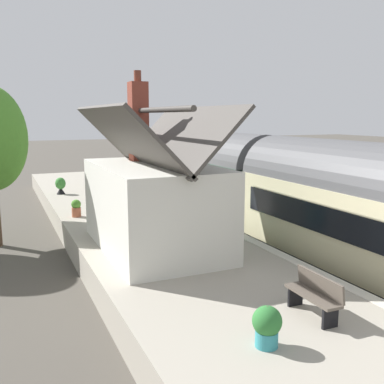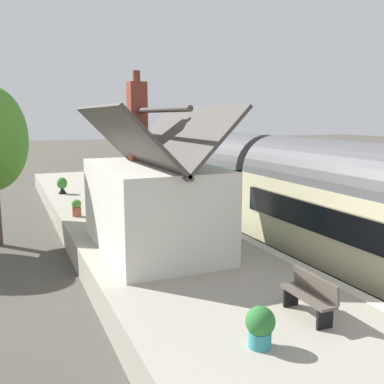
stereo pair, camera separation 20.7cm
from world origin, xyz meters
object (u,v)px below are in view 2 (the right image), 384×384
Objects in this scene: bench_platform_end at (310,294)px; planter_edge_far at (260,326)px; train at (257,186)px; station_sign_board at (123,164)px; planter_bench_left at (192,211)px; planter_corner_building at (159,198)px; planter_bench_right at (62,185)px; planter_by_door at (77,208)px; bench_mid_platform at (132,191)px; station_building at (152,201)px; planter_under_sign at (120,178)px; planter_edge_near at (98,179)px; bench_near_building at (114,181)px.

planter_edge_far is at bearing 111.82° from bench_platform_end.
train reaches higher than station_sign_board.
bench_platform_end is 1.77× the size of planter_bench_left.
planter_edge_far is at bearing 168.80° from planter_corner_building.
planter_bench_right reaches higher than planter_by_door.
planter_bench_right is (4.65, 3.82, 0.15)m from planter_corner_building.
station_sign_board is (19.97, -2.68, 0.78)m from planter_edge_far.
train is at bearing -144.84° from bench_mid_platform.
bench_platform_end is 1.72m from planter_edge_far.
bench_platform_end is at bearing -68.18° from planter_edge_far.
station_building reaches higher than station_sign_board.
bench_platform_end is (-8.30, 3.85, -0.80)m from train.
station_building is 13.92m from planter_under_sign.
planter_bench_left is 10.12m from planter_edge_near.
planter_edge_near is 8.02m from planter_by_door.
planter_edge_near reaches higher than planter_under_sign.
bench_platform_end reaches higher than planter_under_sign.
bench_mid_platform is (5.38, 3.79, -0.80)m from train.
planter_bench_right is at bearing 4.07° from planter_edge_far.
station_building is at bearing 170.20° from planter_under_sign.
planter_under_sign is 10.65m from planter_bench_left.
bench_mid_platform is 5.97m from planter_under_sign.
station_building reaches higher than planter_corner_building.
planter_corner_building is (4.03, 2.88, -0.97)m from train.
train is 25.90× the size of planter_edge_far.
planter_corner_building is at bearing -179.65° from planter_under_sign.
station_building is at bearing 114.32° from train.
planter_by_door is at bearing 154.90° from planter_under_sign.
bench_near_building is at bearing -5.13° from planter_edge_far.
train is 12.94× the size of station_sign_board.
bench_platform_end is 1.79× the size of planter_edge_far.
bench_platform_end is at bearing -165.15° from planter_by_door.
planter_corner_building is at bearing -166.67° from planter_edge_near.
train reaches higher than planter_edge_far.
planter_bench_left is 1.11× the size of planter_by_door.
planter_corner_building is 1.50× the size of planter_edge_near.
bench_mid_platform is at bearing -172.98° from planter_edge_near.
train is 22.88× the size of planter_bench_right.
bench_platform_end is (-5.91, -1.43, -1.02)m from station_building.
station_sign_board is (10.40, 0.14, 0.88)m from planter_bench_left.
station_sign_board is at bearing -59.13° from planter_bench_right.
station_sign_board reaches higher than bench_near_building.
planter_by_door is at bearing 105.42° from planter_corner_building.
station_sign_board is at bearing -10.63° from station_building.
planter_corner_building is at bearing -74.58° from planter_by_door.
station_building is 4.26× the size of bench_near_building.
planter_corner_building is 1.50× the size of planter_by_door.
bench_mid_platform is 13.68m from bench_platform_end.
planter_corner_building is 0.68× the size of station_sign_board.
bench_near_building is at bearing -7.25° from station_building.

